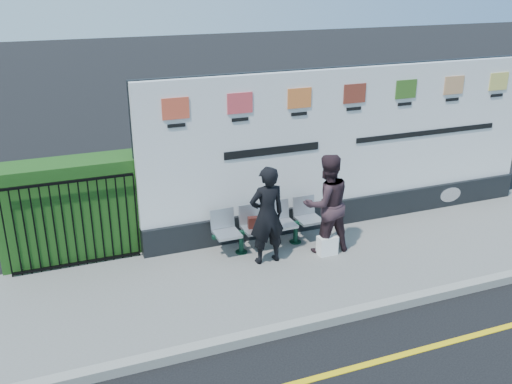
# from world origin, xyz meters

# --- Properties ---
(ground) EXTENTS (80.00, 80.00, 0.00)m
(ground) POSITION_xyz_m (0.00, 0.00, 0.00)
(ground) COLOR black
(pavement) EXTENTS (14.00, 3.00, 0.12)m
(pavement) POSITION_xyz_m (0.00, 2.50, 0.06)
(pavement) COLOR slate
(pavement) RESTS_ON ground
(kerb) EXTENTS (14.00, 0.18, 0.14)m
(kerb) POSITION_xyz_m (0.00, 1.00, 0.07)
(kerb) COLOR gray
(kerb) RESTS_ON ground
(yellow_line) EXTENTS (14.00, 0.10, 0.01)m
(yellow_line) POSITION_xyz_m (0.00, 0.00, 0.00)
(yellow_line) COLOR yellow
(yellow_line) RESTS_ON ground
(billboard) EXTENTS (8.00, 0.30, 3.00)m
(billboard) POSITION_xyz_m (0.50, 3.85, 1.42)
(billboard) COLOR black
(billboard) RESTS_ON pavement
(hedge) EXTENTS (2.35, 0.70, 1.70)m
(hedge) POSITION_xyz_m (-4.58, 4.30, 0.97)
(hedge) COLOR #1E4A16
(hedge) RESTS_ON pavement
(railing) EXTENTS (2.05, 0.06, 1.54)m
(railing) POSITION_xyz_m (-4.58, 3.85, 0.89)
(railing) COLOR black
(railing) RESTS_ON pavement
(bench) EXTENTS (2.02, 0.57, 0.43)m
(bench) POSITION_xyz_m (-1.33, 3.33, 0.34)
(bench) COLOR #ADB0B6
(bench) RESTS_ON pavement
(woman_left) EXTENTS (0.64, 0.44, 1.70)m
(woman_left) POSITION_xyz_m (-1.57, 2.86, 0.97)
(woman_left) COLOR black
(woman_left) RESTS_ON pavement
(woman_right) EXTENTS (0.88, 0.69, 1.77)m
(woman_right) POSITION_xyz_m (-0.46, 2.87, 1.01)
(woman_right) COLOR #322027
(woman_right) RESTS_ON pavement
(handbag_brown) EXTENTS (0.27, 0.15, 0.20)m
(handbag_brown) POSITION_xyz_m (-1.60, 3.32, 0.65)
(handbag_brown) COLOR #33120E
(handbag_brown) RESTS_ON bench
(carrier_bag_white) EXTENTS (0.33, 0.20, 0.33)m
(carrier_bag_white) POSITION_xyz_m (-0.49, 2.72, 0.29)
(carrier_bag_white) COLOR white
(carrier_bag_white) RESTS_ON pavement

